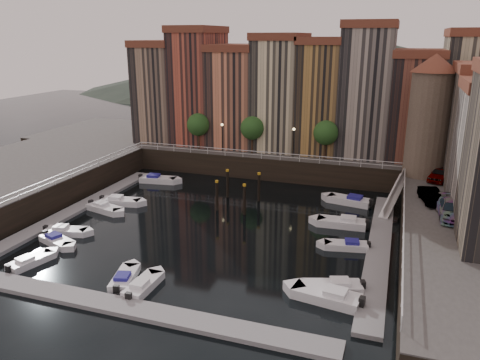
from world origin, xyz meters
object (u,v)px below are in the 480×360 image
at_px(car_b, 430,197).
at_px(car_c, 451,211).
at_px(boat_left_1, 65,231).
at_px(car_a, 440,175).
at_px(boat_left_2, 104,208).
at_px(boat_left_0, 57,241).
at_px(gangway, 394,194).
at_px(corner_tower, 430,114).
at_px(mooring_pilings, 237,192).

distance_m(car_b, car_c, 4.02).
distance_m(boat_left_1, car_a, 40.28).
height_order(boat_left_1, boat_left_2, boat_left_2).
xyz_separation_m(boat_left_0, boat_left_2, (-0.81, 8.74, 0.03)).
bearing_deg(car_c, gangway, 116.38).
distance_m(boat_left_1, car_c, 36.13).
distance_m(gangway, car_b, 6.54).
relative_size(car_b, car_c, 0.79).
distance_m(corner_tower, boat_left_0, 41.47).
xyz_separation_m(corner_tower, gangway, (-2.90, -4.50, -8.28)).
height_order(boat_left_2, car_a, car_a).
relative_size(boat_left_1, car_c, 0.82).
bearing_deg(boat_left_2, car_b, 23.39).
distance_m(gangway, mooring_pilings, 17.46).
bearing_deg(boat_left_2, boat_left_0, -70.57).
xyz_separation_m(mooring_pilings, boat_left_2, (-13.29, -6.54, -1.29)).
xyz_separation_m(mooring_pilings, car_c, (21.80, -4.79, 2.13)).
xyz_separation_m(boat_left_0, car_c, (34.28, 10.48, 3.46)).
bearing_deg(car_b, corner_tower, 79.23).
distance_m(corner_tower, boat_left_2, 37.79).
distance_m(mooring_pilings, boat_left_0, 19.77).
bearing_deg(car_a, corner_tower, 151.51).
relative_size(gangway, car_a, 1.83).
relative_size(boat_left_0, car_b, 1.01).
bearing_deg(boat_left_1, corner_tower, 20.39).
relative_size(gangway, mooring_pilings, 1.63).
bearing_deg(boat_left_0, car_a, 53.24).
bearing_deg(car_c, mooring_pilings, 165.75).
xyz_separation_m(corner_tower, boat_left_0, (-32.31, -24.05, -9.87)).
relative_size(car_a, car_c, 0.84).
bearing_deg(boat_left_1, car_b, 6.65).
distance_m(corner_tower, car_c, 15.14).
xyz_separation_m(gangway, boat_left_2, (-30.22, -10.81, -1.56)).
distance_m(mooring_pilings, boat_left_1, 18.68).
distance_m(gangway, boat_left_0, 35.35).
xyz_separation_m(gangway, boat_left_1, (-30.12, -17.43, -1.59)).
bearing_deg(gangway, car_b, -58.42).
bearing_deg(gangway, boat_left_2, -160.32).
xyz_separation_m(mooring_pilings, boat_left_1, (-13.18, -13.16, -1.32)).
xyz_separation_m(boat_left_0, car_a, (34.02, 22.23, 3.45)).
bearing_deg(mooring_pilings, car_b, -3.09).
distance_m(boat_left_2, car_b, 34.12).
xyz_separation_m(car_a, car_b, (-1.31, -8.04, -0.08)).
bearing_deg(car_a, gangway, -131.53).
relative_size(gangway, boat_left_2, 1.76).
bearing_deg(boat_left_2, car_c, 17.00).
bearing_deg(corner_tower, car_b, -87.69).
bearing_deg(car_b, boat_left_2, 176.16).
relative_size(corner_tower, boat_left_0, 3.23).
relative_size(boat_left_2, car_b, 1.12).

